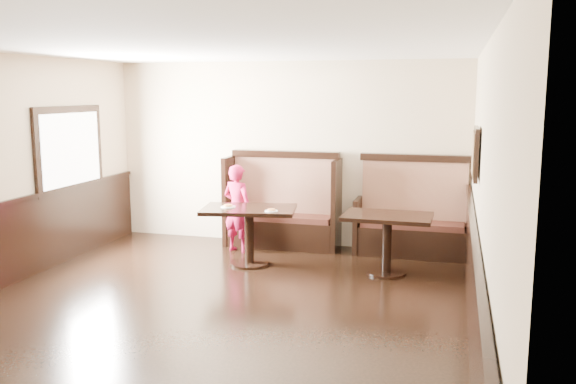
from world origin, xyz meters
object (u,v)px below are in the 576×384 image
at_px(booth_neighbor, 413,222).
at_px(booth_main, 283,212).
at_px(table_neighbor, 387,230).
at_px(table_main, 249,221).
at_px(child, 238,208).

bearing_deg(booth_neighbor, booth_main, 179.95).
xyz_separation_m(booth_main, table_neighbor, (1.70, -1.06, 0.06)).
xyz_separation_m(table_main, table_neighbor, (1.86, 0.07, -0.02)).
distance_m(booth_main, child, 0.76).
height_order(booth_main, table_main, booth_main).
bearing_deg(booth_main, booth_neighbor, -0.05).
bearing_deg(child, booth_main, -119.95).
bearing_deg(table_main, booth_main, 72.13).
distance_m(booth_main, table_main, 1.15).
bearing_deg(child, table_main, 139.24).
relative_size(table_neighbor, child, 0.88).
bearing_deg(table_neighbor, booth_main, 149.21).
bearing_deg(booth_main, table_main, -97.96).
distance_m(booth_neighbor, child, 2.56).
bearing_deg(child, table_neighbor, -176.71).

